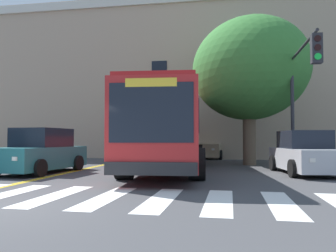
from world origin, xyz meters
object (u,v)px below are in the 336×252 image
object	(u,v)px
car_tan_behind_bus	(209,147)
city_bus	(170,130)
car_teal_near_lane	(41,153)
traffic_light_near_corner	(301,81)
car_silver_far_lane	(305,154)
street_tree_curbside_large	(249,69)

from	to	relation	value
car_tan_behind_bus	city_bus	bearing A→B (deg)	-98.87
car_teal_near_lane	traffic_light_near_corner	size ratio (longest dim) A/B	0.80
car_silver_far_lane	traffic_light_near_corner	size ratio (longest dim) A/B	0.80
car_teal_near_lane	car_tan_behind_bus	xyz separation A→B (m)	(6.51, 11.31, 0.00)
city_bus	car_silver_far_lane	world-z (taller)	city_bus
car_teal_near_lane	street_tree_curbside_large	size ratio (longest dim) A/B	0.51
car_teal_near_lane	car_silver_far_lane	size ratio (longest dim) A/B	1.00
car_tan_behind_bus	car_silver_far_lane	bearing A→B (deg)	-67.23
traffic_light_near_corner	street_tree_curbside_large	world-z (taller)	street_tree_curbside_large
city_bus	car_silver_far_lane	xyz separation A→B (m)	(5.63, -0.84, -1.03)
traffic_light_near_corner	city_bus	bearing A→B (deg)	170.19
car_silver_far_lane	street_tree_curbside_large	size ratio (longest dim) A/B	0.50
car_teal_near_lane	street_tree_curbside_large	distance (m)	11.35
car_silver_far_lane	traffic_light_near_corner	xyz separation A→B (m)	(-0.12, -0.11, 2.94)
car_teal_near_lane	car_silver_far_lane	xyz separation A→B (m)	(10.71, 1.31, -0.04)
city_bus	car_silver_far_lane	distance (m)	5.78
car_tan_behind_bus	street_tree_curbside_large	bearing A→B (deg)	-67.54
city_bus	car_silver_far_lane	size ratio (longest dim) A/B	2.75
city_bus	street_tree_curbside_large	xyz separation A→B (m)	(3.81, 3.38, 3.36)
car_teal_near_lane	car_tan_behind_bus	size ratio (longest dim) A/B	0.96
city_bus	car_tan_behind_bus	world-z (taller)	city_bus
traffic_light_near_corner	car_silver_far_lane	bearing A→B (deg)	41.89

